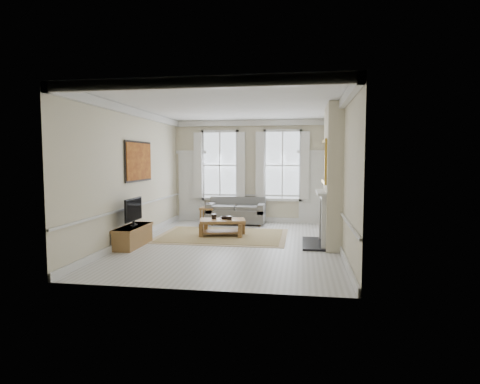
% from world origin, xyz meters
% --- Properties ---
extents(floor, '(7.20, 7.20, 0.00)m').
position_xyz_m(floor, '(0.00, 0.00, 0.00)').
color(floor, '#B7B5AD').
rests_on(floor, ground).
extents(ceiling, '(7.20, 7.20, 0.00)m').
position_xyz_m(ceiling, '(0.00, 0.00, 3.40)').
color(ceiling, white).
rests_on(ceiling, back_wall).
extents(back_wall, '(5.20, 0.00, 5.20)m').
position_xyz_m(back_wall, '(0.00, 3.60, 1.70)').
color(back_wall, beige).
rests_on(back_wall, floor).
extents(left_wall, '(0.00, 7.20, 7.20)m').
position_xyz_m(left_wall, '(-2.60, 0.00, 1.70)').
color(left_wall, beige).
rests_on(left_wall, floor).
extents(right_wall, '(0.00, 7.20, 7.20)m').
position_xyz_m(right_wall, '(2.60, 0.00, 1.70)').
color(right_wall, beige).
rests_on(right_wall, floor).
extents(window_left, '(1.26, 0.20, 2.20)m').
position_xyz_m(window_left, '(-1.05, 3.55, 1.90)').
color(window_left, '#B2BCC6').
rests_on(window_left, back_wall).
extents(window_right, '(1.26, 0.20, 2.20)m').
position_xyz_m(window_right, '(1.05, 3.55, 1.90)').
color(window_right, '#B2BCC6').
rests_on(window_right, back_wall).
extents(door_left, '(0.90, 0.08, 2.30)m').
position_xyz_m(door_left, '(-2.05, 3.56, 1.15)').
color(door_left, silver).
rests_on(door_left, floor).
extents(door_right, '(0.90, 0.08, 2.30)m').
position_xyz_m(door_right, '(2.05, 3.56, 1.15)').
color(door_right, silver).
rests_on(door_right, floor).
extents(painting, '(0.05, 1.66, 1.06)m').
position_xyz_m(painting, '(-2.56, 0.30, 2.05)').
color(painting, '#BD7020').
rests_on(painting, left_wall).
extents(chimney_breast, '(0.35, 1.70, 3.38)m').
position_xyz_m(chimney_breast, '(2.43, 0.20, 1.70)').
color(chimney_breast, beige).
rests_on(chimney_breast, floor).
extents(hearth, '(0.55, 1.50, 0.05)m').
position_xyz_m(hearth, '(2.00, 0.20, 0.03)').
color(hearth, black).
rests_on(hearth, floor).
extents(fireplace, '(0.21, 1.45, 1.33)m').
position_xyz_m(fireplace, '(2.20, 0.20, 0.73)').
color(fireplace, silver).
rests_on(fireplace, floor).
extents(mirror, '(0.06, 1.26, 1.06)m').
position_xyz_m(mirror, '(2.21, 0.20, 2.05)').
color(mirror, gold).
rests_on(mirror, chimney_breast).
extents(sofa, '(1.85, 0.90, 0.86)m').
position_xyz_m(sofa, '(-0.41, 3.11, 0.36)').
color(sofa, '#575755').
rests_on(sofa, floor).
extents(side_table, '(0.47, 0.47, 0.55)m').
position_xyz_m(side_table, '(-1.31, 2.81, 0.44)').
color(side_table, brown).
rests_on(side_table, floor).
extents(rug, '(3.50, 2.60, 0.02)m').
position_xyz_m(rug, '(-0.45, 0.95, 0.01)').
color(rug, olive).
rests_on(rug, floor).
extents(coffee_table, '(1.35, 0.97, 0.46)m').
position_xyz_m(coffee_table, '(-0.45, 0.95, 0.38)').
color(coffee_table, brown).
rests_on(coffee_table, rug).
extents(ceramic_pot_a, '(0.14, 0.14, 0.14)m').
position_xyz_m(ceramic_pot_a, '(-0.70, 1.00, 0.53)').
color(ceramic_pot_a, black).
rests_on(ceramic_pot_a, coffee_table).
extents(ceramic_pot_b, '(0.14, 0.14, 0.10)m').
position_xyz_m(ceramic_pot_b, '(-0.25, 0.90, 0.51)').
color(ceramic_pot_b, black).
rests_on(ceramic_pot_b, coffee_table).
extents(bowl, '(0.31, 0.31, 0.07)m').
position_xyz_m(bowl, '(-0.40, 1.05, 0.49)').
color(bowl, black).
rests_on(bowl, coffee_table).
extents(tv_stand, '(0.44, 1.38, 0.49)m').
position_xyz_m(tv_stand, '(-2.34, -0.66, 0.25)').
color(tv_stand, brown).
rests_on(tv_stand, floor).
extents(tv, '(0.08, 0.90, 0.68)m').
position_xyz_m(tv, '(-2.32, -0.66, 0.89)').
color(tv, black).
rests_on(tv, tv_stand).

